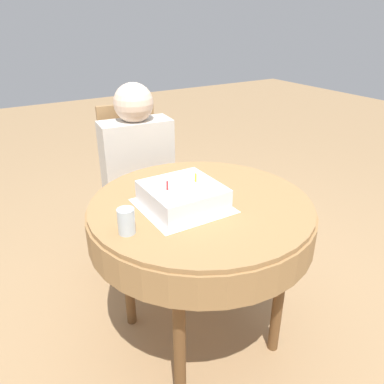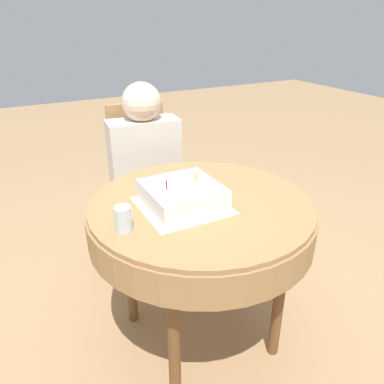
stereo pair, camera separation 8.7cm
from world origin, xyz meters
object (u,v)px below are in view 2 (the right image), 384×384
Objects in this scene: person at (146,160)px; birthday_cake at (182,195)px; chair at (143,181)px; drinking_glass at (123,219)px.

person reaches higher than birthday_cake.
chair is 3.43× the size of birthday_cake.
birthday_cake is 3.00× the size of drinking_glass.
chair is 0.87× the size of person.
birthday_cake reaches higher than drinking_glass.
person reaches higher than drinking_glass.
birthday_cake is at bearing 15.26° from drinking_glass.
chair is 1.00m from drinking_glass.
birthday_cake is (-0.12, -0.80, 0.28)m from chair.
person is at bearing 63.54° from drinking_glass.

